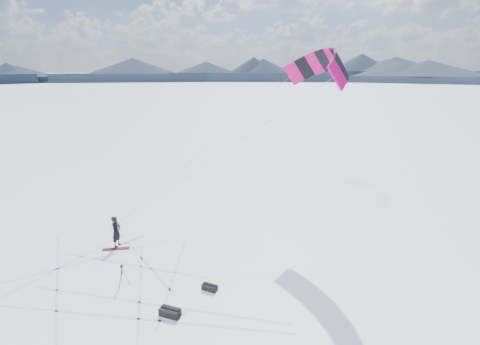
% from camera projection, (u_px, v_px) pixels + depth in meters
% --- Properties ---
extents(ground, '(1800.00, 1800.00, 0.00)m').
position_uv_depth(ground, '(140.00, 279.00, 17.82)').
color(ground, white).
extents(horizon_hills, '(704.00, 705.94, 9.87)m').
position_uv_depth(horizon_hills, '(132.00, 201.00, 16.60)').
color(horizon_hills, '#1A2638').
rests_on(horizon_hills, ground).
extents(snow_tracks, '(17.62, 14.39, 0.01)m').
position_uv_depth(snow_tracks, '(123.00, 286.00, 17.24)').
color(snow_tracks, '#ABBBD6').
rests_on(snow_tracks, ground).
extents(snowkiter, '(0.48, 0.71, 1.93)m').
position_uv_depth(snowkiter, '(118.00, 246.00, 21.17)').
color(snowkiter, black).
rests_on(snowkiter, ground).
extents(snowboard, '(1.58, 0.77, 0.04)m').
position_uv_depth(snowboard, '(116.00, 249.00, 20.76)').
color(snowboard, maroon).
rests_on(snowboard, ground).
extents(tripod, '(0.58, 0.57, 1.14)m').
position_uv_depth(tripod, '(122.00, 272.00, 17.10)').
color(tripod, black).
rests_on(tripod, ground).
extents(gear_bag_a, '(0.97, 0.58, 0.41)m').
position_uv_depth(gear_bag_a, '(170.00, 312.00, 15.12)').
color(gear_bag_a, black).
rests_on(gear_bag_a, ground).
extents(gear_bag_b, '(0.80, 0.53, 0.34)m').
position_uv_depth(gear_bag_b, '(210.00, 287.00, 16.90)').
color(gear_bag_b, black).
rests_on(gear_bag_b, ground).
extents(power_kite, '(13.35, 7.85, 10.21)m').
position_uv_depth(power_kite, '(323.00, 66.00, 20.61)').
color(power_kite, '#C70461').
rests_on(power_kite, ground).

